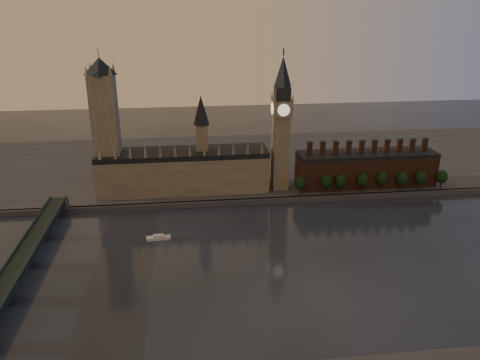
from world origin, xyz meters
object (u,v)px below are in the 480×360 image
Objects in this scene: big_ben at (281,123)px; river_boat at (159,238)px; victoria_tower at (106,123)px; westminster_bridge at (15,274)px.

river_boat is at bearing -143.36° from big_ben.
victoria_tower is 130.12m from big_ben.
big_ben is at bearing 34.61° from river_boat.
big_ben is (130.00, -5.00, -2.26)m from victoria_tower.
big_ben reaches higher than river_boat.
westminster_bridge is at bearing -145.67° from big_ben.
westminster_bridge is 12.86× the size of river_boat.
victoria_tower is at bearing 73.44° from westminster_bridge.
river_boat is (37.94, -73.48, -57.91)m from victoria_tower.
victoria_tower reaches higher than westminster_bridge.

